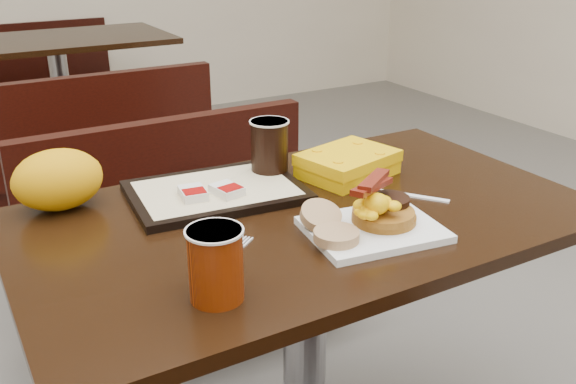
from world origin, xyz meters
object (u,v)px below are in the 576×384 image
table_near (305,357)px  hashbrown_sleeve_right (227,190)px  platter (373,229)px  table_far (64,106)px  bench_near_n (192,244)px  knife (412,196)px  tray (216,192)px  coffee_cup_near (216,265)px  fork (226,257)px  paper_bag (58,180)px  hashbrown_sleeve_left (193,193)px  coffee_cup_far (269,146)px  bench_far_n (41,84)px  pancake_stack (384,215)px  clamshell (348,164)px  bench_far_s (96,142)px

table_near → hashbrown_sleeve_right: hashbrown_sleeve_right is taller
platter → hashbrown_sleeve_right: size_ratio=3.65×
table_near → table_far: 2.60m
bench_near_n → knife: size_ratio=5.94×
bench_near_n → tray: bearing=-103.9°
coffee_cup_near → fork: coffee_cup_near is taller
paper_bag → table_near: bearing=-32.2°
bench_near_n → knife: knife is taller
knife → hashbrown_sleeve_left: bearing=-151.6°
coffee_cup_far → bench_far_n: bearing=90.6°
table_near → fork: bearing=-156.7°
bench_far_n → paper_bag: size_ratio=5.29×
table_near → coffee_cup_far: (0.03, 0.22, 0.45)m
pancake_stack → hashbrown_sleeve_left: pancake_stack is taller
coffee_cup_near → pancake_stack: bearing=10.5°
hashbrown_sleeve_right → hashbrown_sleeve_left: bearing=153.1°
coffee_cup_near → hashbrown_sleeve_left: size_ratio=1.74×
knife → hashbrown_sleeve_right: size_ratio=2.40×
bench_near_n → coffee_cup_near: size_ratio=8.08×
knife → paper_bag: 0.77m
table_near → hashbrown_sleeve_left: bearing=141.0°
pancake_stack → paper_bag: bearing=141.9°
pancake_stack → tray: 0.39m
bench_far_n → pancake_stack: (0.09, -3.44, 0.42)m
hashbrown_sleeve_left → table_far: bearing=93.0°
paper_bag → clamshell: bearing=-12.8°
pancake_stack → hashbrown_sleeve_right: 0.35m
table_far → coffee_cup_far: coffee_cup_far is taller
paper_bag → bench_far_s: bearing=74.6°
platter → coffee_cup_near: 0.37m
table_near → knife: (0.25, -0.05, 0.38)m
table_far → platter: size_ratio=4.69×
platter → tray: bearing=128.0°
platter → coffee_cup_far: 0.38m
paper_bag → pancake_stack: bearing=-38.1°
tray → paper_bag: paper_bag is taller
fork → bench_far_n: bearing=49.5°
tray → clamshell: 0.33m
fork → coffee_cup_near: bearing=-157.3°
table_near → bench_near_n: table_near is taller
tray → hashbrown_sleeve_right: hashbrown_sleeve_right is taller
coffee_cup_far → clamshell: size_ratio=0.56×
fork → paper_bag: 0.44m
bench_near_n → coffee_cup_far: coffee_cup_far is taller
table_near → hashbrown_sleeve_right: size_ratio=17.14×
clamshell → paper_bag: bearing=153.3°
table_far → hashbrown_sleeve_right: 2.50m
bench_near_n → hashbrown_sleeve_left: hashbrown_sleeve_left is taller
table_near → platter: 0.42m
coffee_cup_far → bench_near_n: bearing=93.8°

